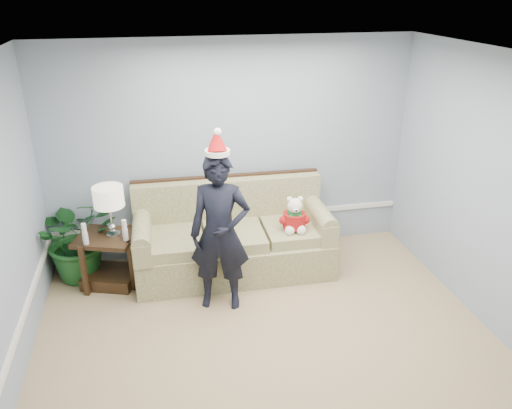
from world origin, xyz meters
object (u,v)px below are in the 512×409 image
object	(u,v)px
houseplant	(78,237)
man	(220,233)
side_table	(110,264)
table_lamp	(109,199)
teddy_bear	(295,218)
sofa	(233,240)

from	to	relation	value
houseplant	man	xyz separation A→B (m)	(1.55, -0.92, 0.34)
side_table	table_lamp	xyz separation A→B (m)	(0.08, -0.02, 0.83)
side_table	houseplant	distance (m)	0.50
houseplant	teddy_bear	xyz separation A→B (m)	(2.49, -0.46, 0.20)
sofa	table_lamp	bearing A→B (deg)	-176.63
sofa	table_lamp	size ratio (longest dim) A/B	3.93
houseplant	man	size ratio (longest dim) A/B	0.61
side_table	houseplant	bearing A→B (deg)	145.25
table_lamp	teddy_bear	xyz separation A→B (m)	(2.07, -0.21, -0.35)
side_table	table_lamp	bearing A→B (deg)	-11.34
sofa	houseplant	size ratio (longest dim) A/B	2.23
side_table	houseplant	size ratio (longest dim) A/B	0.75
man	table_lamp	bearing A→B (deg)	163.10
table_lamp	houseplant	size ratio (longest dim) A/B	0.57
table_lamp	sofa	bearing A→B (deg)	2.12
sofa	teddy_bear	xyz separation A→B (m)	(0.69, -0.26, 0.34)
side_table	man	bearing A→B (deg)	-29.64
side_table	houseplant	xyz separation A→B (m)	(-0.34, 0.24, 0.28)
side_table	teddy_bear	bearing A→B (deg)	-6.07
houseplant	teddy_bear	bearing A→B (deg)	-10.56
houseplant	teddy_bear	distance (m)	2.54
sofa	houseplant	bearing A→B (deg)	174.86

